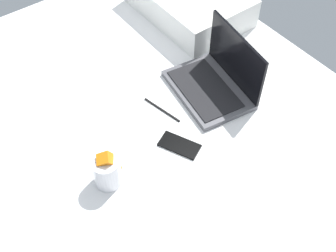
{
  "coord_description": "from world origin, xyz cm",
  "views": [
    {
      "loc": [
        82.07,
        -56.45,
        134.87
      ],
      "look_at": [
        10.1,
        -2.42,
        24.0
      ],
      "focal_mm": 45.08,
      "sensor_mm": 36.0,
      "label": 1
    }
  ],
  "objects_px": {
    "snack_cup": "(107,171)",
    "cell_phone": "(179,145)",
    "laptop": "(215,81)",
    "pillow": "(189,1)"
  },
  "relations": [
    {
      "from": "laptop",
      "to": "snack_cup",
      "type": "relative_size",
      "value": 2.55
    },
    {
      "from": "snack_cup",
      "to": "cell_phone",
      "type": "relative_size",
      "value": 1.02
    },
    {
      "from": "snack_cup",
      "to": "laptop",
      "type": "bearing_deg",
      "value": 101.19
    },
    {
      "from": "snack_cup",
      "to": "cell_phone",
      "type": "xyz_separation_m",
      "value": [
        0.03,
        0.27,
        -0.05
      ]
    },
    {
      "from": "cell_phone",
      "to": "pillow",
      "type": "relative_size",
      "value": 0.27
    },
    {
      "from": "laptop",
      "to": "cell_phone",
      "type": "height_order",
      "value": "laptop"
    },
    {
      "from": "laptop",
      "to": "snack_cup",
      "type": "xyz_separation_m",
      "value": [
        0.11,
        -0.54,
        0.01
      ]
    },
    {
      "from": "laptop",
      "to": "cell_phone",
      "type": "xyz_separation_m",
      "value": [
        0.13,
        -0.28,
        -0.04
      ]
    },
    {
      "from": "laptop",
      "to": "cell_phone",
      "type": "bearing_deg",
      "value": -54.93
    },
    {
      "from": "snack_cup",
      "to": "cell_phone",
      "type": "bearing_deg",
      "value": 84.25
    }
  ]
}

